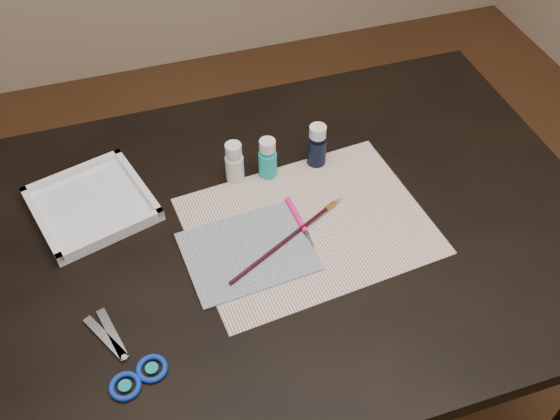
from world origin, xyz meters
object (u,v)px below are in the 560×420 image
object	(u,v)px
canvas	(248,251)
paint_bottle_white	(234,162)
paint_bottle_navy	(317,145)
paint_bottle_cyan	(268,158)
scissors	(115,353)
paper	(308,225)
palette_tray	(92,204)

from	to	relation	value
canvas	paint_bottle_white	world-z (taller)	paint_bottle_white
canvas	paint_bottle_navy	world-z (taller)	paint_bottle_navy
paint_bottle_cyan	paint_bottle_navy	bearing A→B (deg)	1.89
paint_bottle_cyan	scissors	xyz separation A→B (m)	(-0.37, -0.34, -0.04)
canvas	scissors	distance (m)	0.31
paper	scissors	distance (m)	0.44
canvas	paint_bottle_cyan	bearing A→B (deg)	62.63
paint_bottle_navy	scissors	xyz separation A→B (m)	(-0.48, -0.34, -0.04)
scissors	palette_tray	size ratio (longest dim) A/B	0.93
paint_bottle_navy	canvas	bearing A→B (deg)	-137.01
paint_bottle_white	palette_tray	world-z (taller)	paint_bottle_white
paper	paint_bottle_cyan	world-z (taller)	paint_bottle_cyan
paper	palette_tray	xyz separation A→B (m)	(-0.41, 0.18, 0.01)
paint_bottle_white	paint_bottle_cyan	bearing A→B (deg)	-7.86
paper	paint_bottle_white	xyz separation A→B (m)	(-0.10, 0.18, 0.05)
paper	paint_bottle_white	bearing A→B (deg)	120.67
paper	paint_bottle_white	world-z (taller)	paint_bottle_white
paper	palette_tray	distance (m)	0.44
paint_bottle_cyan	palette_tray	distance (m)	0.37
scissors	canvas	bearing A→B (deg)	-90.44
canvas	paint_bottle_cyan	xyz separation A→B (m)	(0.10, 0.19, 0.04)
paint_bottle_white	paint_bottle_cyan	size ratio (longest dim) A/B	1.00
canvas	paint_bottle_navy	distance (m)	0.29
canvas	paint_bottle_cyan	world-z (taller)	paint_bottle_cyan
paper	scissors	world-z (taller)	scissors
canvas	palette_tray	world-z (taller)	palette_tray
paint_bottle_cyan	scissors	world-z (taller)	paint_bottle_cyan
scissors	palette_tray	distance (m)	0.35
paint_bottle_white	paint_bottle_cyan	xyz separation A→B (m)	(0.07, -0.01, -0.00)
canvas	paper	bearing A→B (deg)	12.19
paint_bottle_cyan	paint_bottle_navy	distance (m)	0.11
paint_bottle_cyan	scissors	distance (m)	0.51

